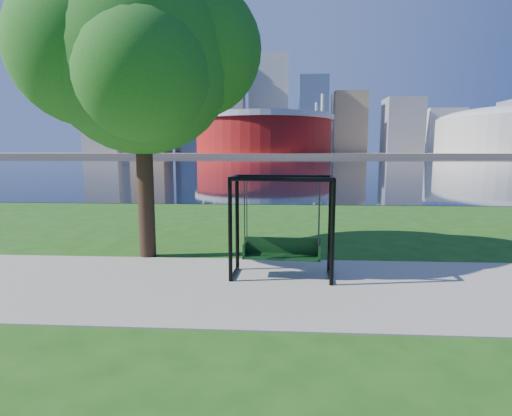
{
  "coord_description": "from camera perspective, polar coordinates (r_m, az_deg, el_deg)",
  "views": [
    {
      "loc": [
        0.43,
        -8.11,
        2.66
      ],
      "look_at": [
        -0.07,
        0.0,
        1.52
      ],
      "focal_mm": 28.0,
      "sensor_mm": 36.0,
      "label": 1
    }
  ],
  "objects": [
    {
      "name": "far_bank",
      "position": [
        314.11,
        3.48,
        7.67
      ],
      "size": [
        900.0,
        228.0,
        2.0
      ],
      "primitive_type": "cube",
      "color": "#937F60",
      "rests_on": "ground"
    },
    {
      "name": "swing",
      "position": [
        8.4,
        3.72,
        -3.06
      ],
      "size": [
        2.17,
        1.05,
        2.17
      ],
      "rotation": [
        0.0,
        0.0,
        -0.06
      ],
      "color": "black",
      "rests_on": "ground"
    },
    {
      "name": "path",
      "position": [
        8.07,
        0.28,
        -11.14
      ],
      "size": [
        120.0,
        4.0,
        0.03
      ],
      "primitive_type": "cube",
      "color": "#9E937F",
      "rests_on": "ground"
    },
    {
      "name": "ground",
      "position": [
        8.54,
        0.47,
        -10.14
      ],
      "size": [
        900.0,
        900.0,
        0.0
      ],
      "primitive_type": "plane",
      "color": "#1E5114",
      "rests_on": "ground"
    },
    {
      "name": "park_tree",
      "position": [
        10.65,
        -16.35,
        20.14
      ],
      "size": [
        5.75,
        5.19,
        7.14
      ],
      "color": "black",
      "rests_on": "ground"
    },
    {
      "name": "skyline",
      "position": [
        329.22,
        2.78,
        13.77
      ],
      "size": [
        392.0,
        66.0,
        96.5
      ],
      "color": "gray",
      "rests_on": "far_bank"
    },
    {
      "name": "river",
      "position": [
        110.14,
        3.33,
        6.59
      ],
      "size": [
        900.0,
        180.0,
        0.02
      ],
      "primitive_type": "cube",
      "color": "black",
      "rests_on": "ground"
    },
    {
      "name": "stadium",
      "position": [
        243.61,
        1.09,
        10.71
      ],
      "size": [
        83.0,
        83.0,
        32.0
      ],
      "color": "maroon",
      "rests_on": "far_bank"
    }
  ]
}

